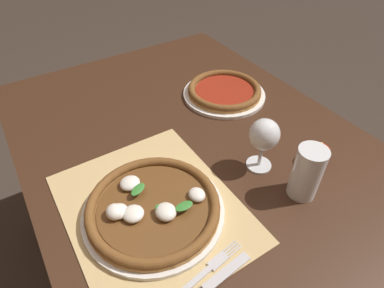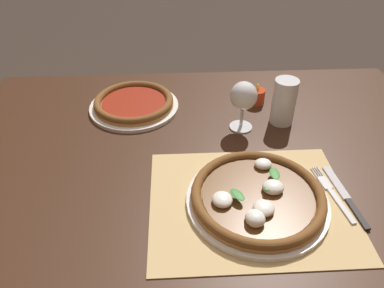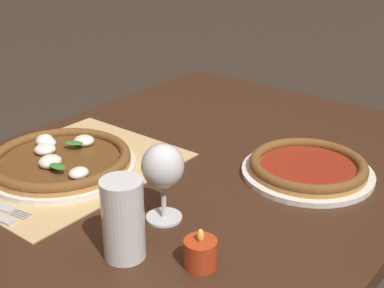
{
  "view_description": "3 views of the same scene",
  "coord_description": "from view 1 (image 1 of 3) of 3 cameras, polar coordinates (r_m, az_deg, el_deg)",
  "views": [
    {
      "loc": [
        0.55,
        -0.4,
        1.38
      ],
      "look_at": [
        -0.03,
        -0.03,
        0.77
      ],
      "focal_mm": 30.0,
      "sensor_mm": 36.0,
      "label": 1
    },
    {
      "loc": [
        -0.08,
        -0.85,
        1.4
      ],
      "look_at": [
        -0.04,
        -0.08,
        0.82
      ],
      "focal_mm": 35.0,
      "sensor_mm": 36.0,
      "label": 2
    },
    {
      "loc": [
        0.77,
        0.69,
        1.29
      ],
      "look_at": [
        -0.13,
        -0.03,
        0.78
      ],
      "focal_mm": 50.0,
      "sensor_mm": 36.0,
      "label": 3
    }
  ],
  "objects": [
    {
      "name": "paper_placemat",
      "position": [
        0.8,
        -7.16,
        -11.2
      ],
      "size": [
        0.48,
        0.39,
        0.0
      ],
      "primitive_type": "cube",
      "color": "tan",
      "rests_on": "dining_table"
    },
    {
      "name": "dining_table",
      "position": [
        1.0,
        2.34,
        -5.59
      ],
      "size": [
        1.45,
        0.96,
        0.74
      ],
      "color": "#382114",
      "rests_on": "ground"
    },
    {
      "name": "ground_plane",
      "position": [
        1.54,
        1.64,
        -22.23
      ],
      "size": [
        24.0,
        24.0,
        0.0
      ],
      "primitive_type": "plane",
      "color": "#382D26"
    },
    {
      "name": "votive_candle",
      "position": [
        0.96,
        21.36,
        -1.9
      ],
      "size": [
        0.06,
        0.06,
        0.07
      ],
      "color": "#B23819",
      "rests_on": "dining_table"
    },
    {
      "name": "pizza_far",
      "position": [
        1.17,
        5.76,
        9.31
      ],
      "size": [
        0.29,
        0.29,
        0.04
      ],
      "color": "silver",
      "rests_on": "dining_table"
    },
    {
      "name": "fork",
      "position": [
        0.71,
        2.45,
        -21.72
      ],
      "size": [
        0.05,
        0.2,
        0.0
      ],
      "color": "#B7B7BC",
      "rests_on": "paper_placemat"
    },
    {
      "name": "knife",
      "position": [
        0.7,
        3.07,
        -23.9
      ],
      "size": [
        0.04,
        0.22,
        0.01
      ],
      "color": "black",
      "rests_on": "paper_placemat"
    },
    {
      "name": "pizza_near",
      "position": [
        0.78,
        -7.01,
        -11.12
      ],
      "size": [
        0.34,
        0.34,
        0.05
      ],
      "color": "silver",
      "rests_on": "paper_placemat"
    },
    {
      "name": "pint_glass",
      "position": [
        0.83,
        19.71,
        -4.95
      ],
      "size": [
        0.07,
        0.07,
        0.15
      ],
      "color": "silver",
      "rests_on": "dining_table"
    },
    {
      "name": "wine_glass",
      "position": [
        0.85,
        12.69,
        1.31
      ],
      "size": [
        0.08,
        0.08,
        0.16
      ],
      "color": "silver",
      "rests_on": "dining_table"
    }
  ]
}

